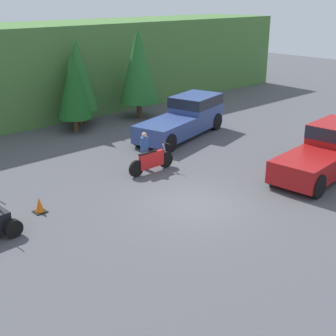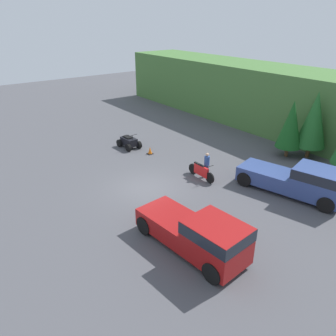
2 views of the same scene
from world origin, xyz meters
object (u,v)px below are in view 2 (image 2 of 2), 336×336
quad_atv (129,142)px  pickup_truck_red (200,234)px  pickup_truck_second (301,180)px  dirt_bike (201,171)px  rider_person (207,164)px  traffic_cone (150,151)px

quad_atv → pickup_truck_red: bearing=-20.5°
pickup_truck_second → quad_atv: bearing=-176.8°
pickup_truck_second → quad_atv: pickup_truck_second is taller
pickup_truck_red → quad_atv: pickup_truck_red is taller
quad_atv → dirt_bike: bearing=4.0°
pickup_truck_second → rider_person: 5.66m
dirt_bike → quad_atv: bearing=-172.5°
traffic_cone → pickup_truck_second: bearing=17.8°
pickup_truck_red → traffic_cone: pickup_truck_red is taller
quad_atv → traffic_cone: 2.20m
dirt_bike → rider_person: (0.00, 0.45, 0.41)m
pickup_truck_second → traffic_cone: (-10.41, -3.34, -0.78)m
rider_person → dirt_bike: bearing=-69.8°
pickup_truck_red → rider_person: (-5.38, 5.45, -0.13)m
rider_person → traffic_cone: size_ratio=2.99×
dirt_bike → quad_atv: size_ratio=1.21×
pickup_truck_red → quad_atv: (-12.87, 4.11, -0.58)m
pickup_truck_second → traffic_cone: pickup_truck_second is taller
pickup_truck_second → dirt_bike: (-5.05, -3.02, -0.55)m
pickup_truck_red → traffic_cone: (-10.75, 4.68, -0.78)m
pickup_truck_second → dirt_bike: pickup_truck_second is taller
dirt_bike → rider_person: 0.61m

